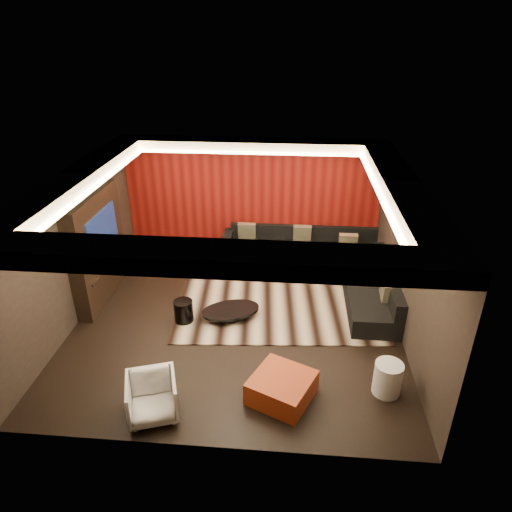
# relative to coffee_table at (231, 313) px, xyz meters

# --- Properties ---
(floor) EXTENTS (6.00, 6.00, 0.02)m
(floor) POSITION_rel_coffee_table_xyz_m (0.13, 0.01, -0.12)
(floor) COLOR black
(floor) RESTS_ON ground
(ceiling) EXTENTS (6.00, 6.00, 0.02)m
(ceiling) POSITION_rel_coffee_table_xyz_m (0.13, 0.01, 2.70)
(ceiling) COLOR silver
(ceiling) RESTS_ON ground
(wall_back) EXTENTS (6.00, 0.02, 2.80)m
(wall_back) POSITION_rel_coffee_table_xyz_m (0.13, 3.02, 1.29)
(wall_back) COLOR black
(wall_back) RESTS_ON ground
(wall_left) EXTENTS (0.02, 6.00, 2.80)m
(wall_left) POSITION_rel_coffee_table_xyz_m (-2.88, 0.01, 1.29)
(wall_left) COLOR black
(wall_left) RESTS_ON ground
(wall_right) EXTENTS (0.02, 6.00, 2.80)m
(wall_right) POSITION_rel_coffee_table_xyz_m (3.14, 0.01, 1.29)
(wall_right) COLOR black
(wall_right) RESTS_ON ground
(red_feature_wall) EXTENTS (5.98, 0.05, 2.78)m
(red_feature_wall) POSITION_rel_coffee_table_xyz_m (0.13, 2.98, 1.29)
(red_feature_wall) COLOR #6B0C0A
(red_feature_wall) RESTS_ON ground
(soffit_back) EXTENTS (6.00, 0.60, 0.22)m
(soffit_back) POSITION_rel_coffee_table_xyz_m (0.13, 2.71, 2.58)
(soffit_back) COLOR silver
(soffit_back) RESTS_ON ground
(soffit_front) EXTENTS (6.00, 0.60, 0.22)m
(soffit_front) POSITION_rel_coffee_table_xyz_m (0.13, -2.69, 2.58)
(soffit_front) COLOR silver
(soffit_front) RESTS_ON ground
(soffit_left) EXTENTS (0.60, 4.80, 0.22)m
(soffit_left) POSITION_rel_coffee_table_xyz_m (-2.57, 0.01, 2.58)
(soffit_left) COLOR silver
(soffit_left) RESTS_ON ground
(soffit_right) EXTENTS (0.60, 4.80, 0.22)m
(soffit_right) POSITION_rel_coffee_table_xyz_m (2.83, 0.01, 2.58)
(soffit_right) COLOR silver
(soffit_right) RESTS_ON ground
(cove_back) EXTENTS (4.80, 0.08, 0.04)m
(cove_back) POSITION_rel_coffee_table_xyz_m (0.13, 2.37, 2.49)
(cove_back) COLOR #FFD899
(cove_back) RESTS_ON ground
(cove_front) EXTENTS (4.80, 0.08, 0.04)m
(cove_front) POSITION_rel_coffee_table_xyz_m (0.13, -2.35, 2.49)
(cove_front) COLOR #FFD899
(cove_front) RESTS_ON ground
(cove_left) EXTENTS (0.08, 4.80, 0.04)m
(cove_left) POSITION_rel_coffee_table_xyz_m (-2.23, 0.01, 2.49)
(cove_left) COLOR #FFD899
(cove_left) RESTS_ON ground
(cove_right) EXTENTS (0.08, 4.80, 0.04)m
(cove_right) POSITION_rel_coffee_table_xyz_m (2.49, 0.01, 2.49)
(cove_right) COLOR #FFD899
(cove_right) RESTS_ON ground
(tv_surround) EXTENTS (0.30, 2.00, 2.20)m
(tv_surround) POSITION_rel_coffee_table_xyz_m (-2.72, 0.61, 0.99)
(tv_surround) COLOR black
(tv_surround) RESTS_ON ground
(tv_screen) EXTENTS (0.04, 1.30, 0.80)m
(tv_screen) POSITION_rel_coffee_table_xyz_m (-2.56, 0.61, 1.34)
(tv_screen) COLOR black
(tv_screen) RESTS_ON ground
(tv_shelf) EXTENTS (0.04, 1.60, 0.04)m
(tv_shelf) POSITION_rel_coffee_table_xyz_m (-2.56, 0.61, 0.59)
(tv_shelf) COLOR black
(tv_shelf) RESTS_ON ground
(rug) EXTENTS (4.21, 3.29, 0.02)m
(rug) POSITION_rel_coffee_table_xyz_m (0.88, 0.73, -0.10)
(rug) COLOR #C1AA8D
(rug) RESTS_ON floor
(coffee_table) EXTENTS (1.45, 1.45, 0.19)m
(coffee_table) POSITION_rel_coffee_table_xyz_m (0.00, 0.00, 0.00)
(coffee_table) COLOR black
(coffee_table) RESTS_ON rug
(drum_stool) EXTENTS (0.47, 0.47, 0.42)m
(drum_stool) POSITION_rel_coffee_table_xyz_m (-0.87, -0.17, 0.12)
(drum_stool) COLOR black
(drum_stool) RESTS_ON rug
(striped_pouf) EXTENTS (0.65, 0.65, 0.34)m
(striped_pouf) POSITION_rel_coffee_table_xyz_m (-0.17, 1.98, 0.08)
(striped_pouf) COLOR beige
(striped_pouf) RESTS_ON rug
(white_side_table) EXTENTS (0.46, 0.46, 0.53)m
(white_side_table) POSITION_rel_coffee_table_xyz_m (2.63, -1.74, 0.15)
(white_side_table) COLOR white
(white_side_table) RESTS_ON floor
(orange_ottoman) EXTENTS (1.12, 1.12, 0.38)m
(orange_ottoman) POSITION_rel_coffee_table_xyz_m (1.05, -1.99, 0.07)
(orange_ottoman) COLOR maroon
(orange_ottoman) RESTS_ON floor
(armchair) EXTENTS (0.87, 0.89, 0.64)m
(armchair) POSITION_rel_coffee_table_xyz_m (-0.77, -2.49, 0.21)
(armchair) COLOR silver
(armchair) RESTS_ON floor
(sectional_sofa) EXTENTS (3.65, 3.50, 0.75)m
(sectional_sofa) POSITION_rel_coffee_table_xyz_m (1.87, 1.88, 0.15)
(sectional_sofa) COLOR black
(sectional_sofa) RESTS_ON floor
(throw_pillows) EXTENTS (3.20, 2.77, 0.50)m
(throw_pillows) POSITION_rel_coffee_table_xyz_m (1.92, 1.91, 0.51)
(throw_pillows) COLOR tan
(throw_pillows) RESTS_ON sectional_sofa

